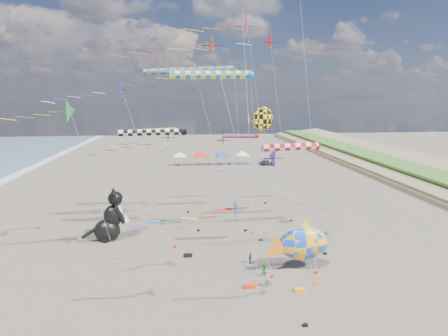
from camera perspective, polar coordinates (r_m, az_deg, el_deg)
ground at (r=27.86m, az=5.34°, el=-23.56°), size 260.00×260.00×0.00m
delta_kite_1 at (r=22.80m, az=0.71°, el=-8.51°), size 10.84×1.65×9.43m
delta_kite_2 at (r=35.36m, az=-24.50°, el=8.00°), size 11.44×2.33×15.92m
delta_kite_3 at (r=47.62m, az=-9.72°, el=4.45°), size 11.64×1.95×11.62m
delta_kite_4 at (r=28.56m, az=-3.22°, el=18.96°), size 13.22×2.01×21.10m
delta_kite_5 at (r=27.97m, az=7.49°, el=1.26°), size 9.10×1.85×12.31m
delta_kite_6 at (r=44.22m, az=-15.03°, el=3.31°), size 8.59×1.81×11.27m
delta_kite_8 at (r=42.98m, az=2.33°, el=22.20°), size 17.33×3.13×25.79m
delta_kite_9 at (r=39.70m, az=-4.17°, el=14.94°), size 11.44×2.39×19.87m
delta_kite_10 at (r=36.08m, az=-15.75°, el=11.74°), size 10.09×1.92×17.73m
delta_kite_11 at (r=43.49m, az=4.79°, el=19.34°), size 14.06×2.22×23.43m
delta_kite_12 at (r=38.90m, az=-2.35°, el=3.88°), size 10.93×1.81×12.14m
windsock_0 at (r=39.62m, az=-5.01°, el=15.44°), size 11.51×0.81×19.22m
windsock_1 at (r=36.68m, az=-1.49°, el=14.88°), size 9.92×0.89×18.66m
windsock_2 at (r=47.83m, az=-11.74°, el=5.78°), size 8.81×0.81×11.88m
windsock_3 at (r=51.31m, az=3.05°, el=5.14°), size 6.70×0.67×10.76m
windsock_4 at (r=34.20m, az=11.26°, el=3.29°), size 7.10×0.75×11.68m
windsock_5 at (r=40.51m, az=-11.23°, el=5.64°), size 9.01×0.75×12.45m
angelfish_kite at (r=37.86m, az=6.05°, el=7.78°), size 3.74×3.02×15.01m
cat_inflatable at (r=41.75m, az=-18.24°, el=-7.24°), size 4.88×3.39×5.98m
fish_inflatable at (r=34.19m, az=12.69°, el=-11.92°), size 6.45×2.91×5.00m
person_adult at (r=31.47m, az=7.10°, el=-17.52°), size 0.67×0.59×1.53m
child_green at (r=33.14m, az=6.60°, el=-16.25°), size 0.60×0.47×1.19m
child_blue at (r=35.27m, az=4.31°, el=-14.44°), size 0.63×0.71×1.15m
kite_bag_0 at (r=43.68m, az=15.87°, el=-10.23°), size 0.90×0.44×0.30m
kite_bag_1 at (r=36.88m, az=-5.92°, el=-14.00°), size 0.90×0.44×0.30m
kite_bag_2 at (r=31.60m, az=12.26°, el=-18.86°), size 0.90×0.44×0.30m
kite_bag_3 at (r=31.51m, az=4.15°, el=-18.69°), size 0.90×0.44×0.30m
tent_row at (r=83.53m, az=-2.08°, el=2.63°), size 19.20×4.20×3.80m
parked_car at (r=84.07m, az=7.05°, el=0.88°), size 4.01×1.95×1.32m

